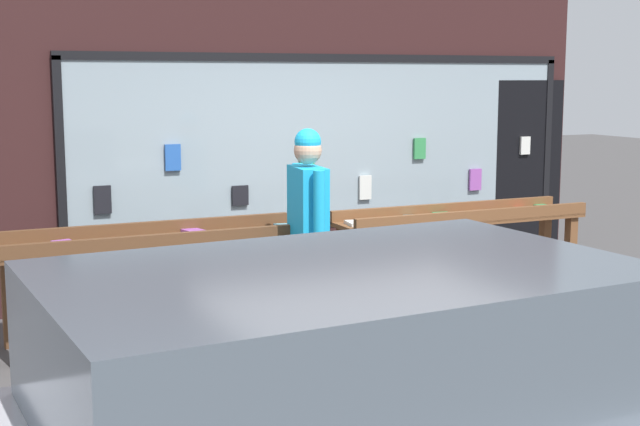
{
  "coord_description": "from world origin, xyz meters",
  "views": [
    {
      "loc": [
        -3.27,
        -5.88,
        2.15
      ],
      "look_at": [
        -0.11,
        0.92,
        0.99
      ],
      "focal_mm": 50.0,
      "sensor_mm": 36.0,
      "label": 1
    }
  ],
  "objects_px": {
    "person_browsing": "(308,216)",
    "small_dog": "(363,304)",
    "display_table_right": "(461,226)",
    "display_table_left": "(158,250)"
  },
  "relations": [
    {
      "from": "display_table_right",
      "to": "small_dog",
      "type": "height_order",
      "value": "display_table_right"
    },
    {
      "from": "person_browsing",
      "to": "small_dog",
      "type": "distance_m",
      "value": 0.86
    },
    {
      "from": "display_table_right",
      "to": "person_browsing",
      "type": "distance_m",
      "value": 1.91
    },
    {
      "from": "display_table_right",
      "to": "person_browsing",
      "type": "xyz_separation_m",
      "value": [
        -1.82,
        -0.51,
        0.29
      ]
    },
    {
      "from": "person_browsing",
      "to": "display_table_right",
      "type": "bearing_deg",
      "value": -67.26
    },
    {
      "from": "display_table_left",
      "to": "small_dog",
      "type": "height_order",
      "value": "display_table_left"
    },
    {
      "from": "person_browsing",
      "to": "small_dog",
      "type": "height_order",
      "value": "person_browsing"
    },
    {
      "from": "display_table_left",
      "to": "display_table_right",
      "type": "relative_size",
      "value": 1.0
    },
    {
      "from": "display_table_left",
      "to": "small_dog",
      "type": "distance_m",
      "value": 1.74
    },
    {
      "from": "display_table_right",
      "to": "display_table_left",
      "type": "bearing_deg",
      "value": -179.92
    }
  ]
}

